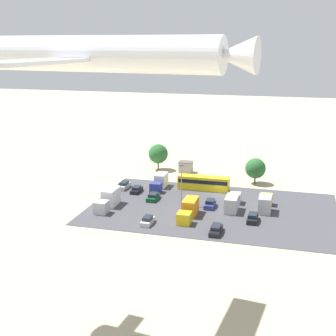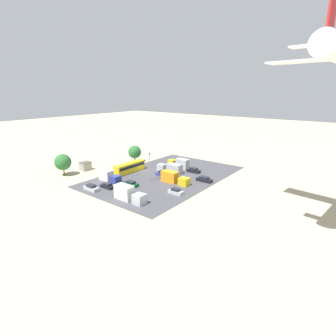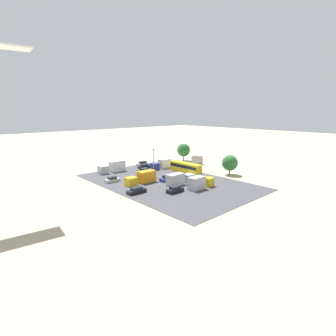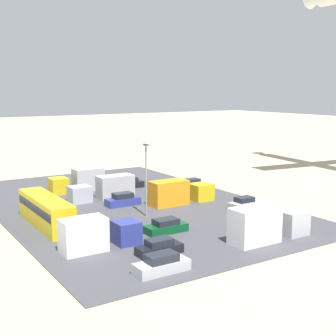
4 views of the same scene
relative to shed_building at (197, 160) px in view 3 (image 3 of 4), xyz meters
The scene contains 19 objects.
ground_plane 20.08m from the shed_building, 124.73° to the left, with size 400.00×400.00×0.00m, color tan.
parking_lot_surface 27.99m from the shed_building, 114.09° to the left, with size 49.11×31.56×0.08m.
shed_building is the anchor object (origin of this frame).
bus 15.59m from the shed_building, 118.14° to the left, with size 11.62×2.64×3.16m.
parked_car_0 23.48m from the shed_building, 85.91° to the left, with size 1.95×4.46×1.44m.
parked_car_1 36.46m from the shed_building, 123.23° to the left, with size 1.88×4.41×1.57m.
parked_car_2 36.87m from the shed_building, 92.09° to the left, with size 1.75×4.04×1.46m.
parked_car_3 20.64m from the shed_building, 70.81° to the left, with size 1.77×4.22×1.41m.
parked_car_4 40.44m from the shed_building, 110.67° to the left, with size 1.84×4.77×1.52m.
parked_car_5 27.13m from the shed_building, 113.63° to the left, with size 1.85×4.37×1.63m.
parked_car_6 20.36m from the shed_building, 58.82° to the left, with size 1.82×4.62×1.57m.
parked_truck_0 29.01m from the shed_building, 122.10° to the left, with size 2.36×8.99×3.04m.
parked_truck_1 32.07m from the shed_building, 132.88° to the left, with size 2.41×7.86×3.23m.
parked_truck_2 31.58m from the shed_building, 73.21° to the left, with size 2.56×8.86×3.52m.
parked_truck_3 15.42m from the shed_building, 80.26° to the left, with size 2.40×7.55×3.13m.
parked_truck_4 32.30m from the shed_building, 104.12° to the left, with size 2.51×8.89×3.15m.
tree_near_shed 8.13m from the shed_building, ahead, with size 5.11×5.11×6.86m.
tree_apron_mid 19.10m from the shed_building, 163.47° to the left, with size 4.85×4.85×6.16m.
light_pole_lot_centre 25.52m from the shed_building, 101.02° to the left, with size 0.90×0.28×8.48m.
Camera 3 is at (-52.47, 56.21, 19.56)m, focal length 28.00 mm.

